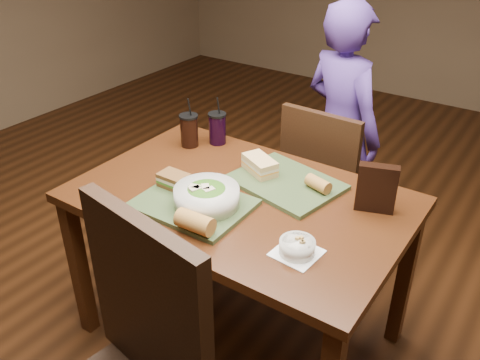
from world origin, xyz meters
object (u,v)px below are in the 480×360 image
dining_table (240,214)px  diner (341,132)px  chip_bag (376,188)px  baguette_far (318,184)px  tray_near (193,204)px  baguette_near (195,222)px  soup_bowl (297,247)px  sandwich_near (174,180)px  tray_far (286,183)px  cup_berry (217,128)px  salad_bowl (207,195)px  sandwich_far (260,165)px  cup_cola (189,130)px  chair_far (324,183)px

dining_table → diner: diner is taller
diner → chip_bag: size_ratio=7.27×
baguette_far → dining_table: bearing=-142.9°
tray_near → baguette_near: bearing=-48.7°
dining_table → chip_bag: bearing=22.7°
soup_bowl → chip_bag: (0.11, 0.40, 0.07)m
sandwich_near → baguette_near: size_ratio=0.87×
tray_far → cup_berry: bearing=160.9°
soup_bowl → cup_berry: 0.90m
diner → soup_bowl: size_ratio=8.77×
tray_far → soup_bowl: bearing=-55.3°
tray_near → sandwich_near: size_ratio=3.52×
tray_near → chip_bag: 0.69m
salad_bowl → cup_berry: bearing=122.6°
dining_table → baguette_near: size_ratio=9.49×
soup_bowl → sandwich_far: sandwich_far is taller
diner → tray_far: (0.09, -0.75, 0.07)m
soup_bowl → sandwich_near: bearing=172.2°
salad_bowl → baguette_far: bearing=48.8°
salad_bowl → cup_cola: size_ratio=1.03×
salad_bowl → tray_far: bearing=64.6°
dining_table → cup_cola: 0.54m
soup_bowl → tray_near: bearing=175.9°
tray_near → sandwich_near: (-0.14, 0.05, 0.04)m
diner → cup_cola: (-0.47, -0.68, 0.14)m
sandwich_far → cup_berry: cup_berry is taller
tray_far → cup_cola: 0.56m
sandwich_near → baguette_near: 0.32m
diner → cup_cola: bearing=76.4°
chair_far → cup_berry: size_ratio=4.00×
cup_berry → chair_far: bearing=36.7°
sandwich_far → cup_berry: bearing=155.1°
tray_near → baguette_far: baguette_far is taller
cup_cola → baguette_near: bearing=-49.1°
sandwich_near → baguette_near: bearing=-36.0°
baguette_near → cup_cola: (-0.47, 0.54, 0.03)m
sandwich_far → soup_bowl: bearing=-44.3°
chip_bag → baguette_far: bearing=164.1°
salad_bowl → chip_bag: (0.52, 0.35, 0.04)m
dining_table → salad_bowl: 0.22m
dining_table → baguette_near: bearing=-86.3°
diner → chip_bag: diner is taller
dining_table → chip_bag: (0.47, 0.20, 0.18)m
soup_bowl → cup_cola: bearing=151.8°
tray_far → cup_berry: (-0.47, 0.16, 0.07)m
sandwich_far → sandwich_near: bearing=-126.3°
salad_bowl → cup_berry: (-0.31, 0.49, 0.02)m
diner → baguette_near: diner is taller
diner → salad_bowl: bearing=107.4°
diner → sandwich_near: (-0.26, -1.04, 0.11)m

